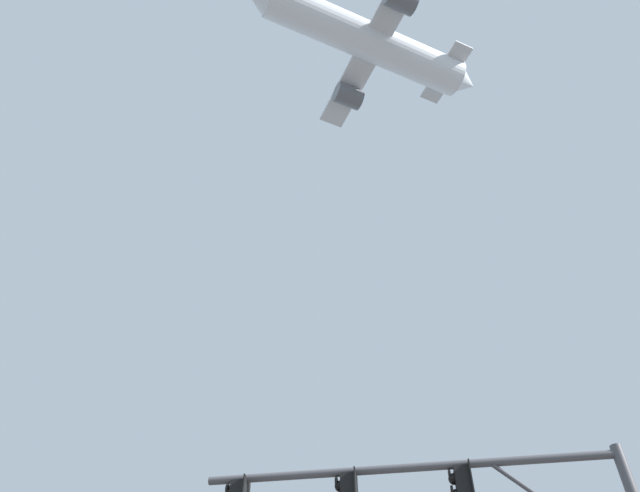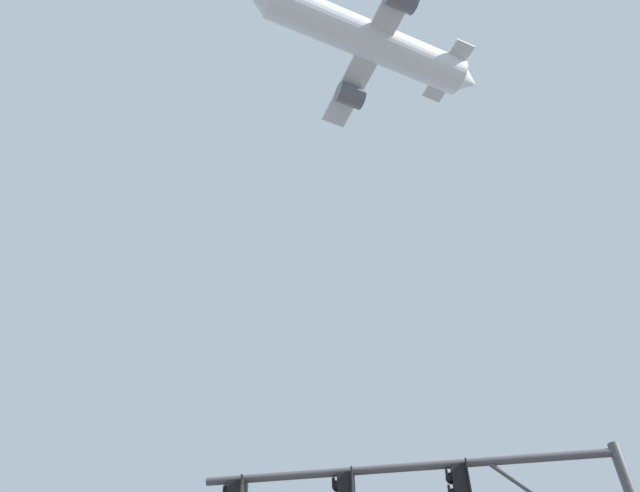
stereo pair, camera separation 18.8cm
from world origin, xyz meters
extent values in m
cylinder|color=#4C4C51|center=(2.56, 7.34, 6.12)|extent=(7.19, 1.56, 0.15)
cylinder|color=black|center=(-0.45, 7.94, 6.11)|extent=(0.05, 0.05, 0.12)
cylinder|color=black|center=(-0.66, 7.98, 5.93)|extent=(0.08, 0.21, 0.21)
cylinder|color=black|center=(1.52, 7.55, 6.11)|extent=(0.05, 0.05, 0.12)
sphere|color=black|center=(1.38, 7.58, 5.87)|extent=(0.20, 0.20, 0.20)
cylinder|color=black|center=(1.31, 7.59, 5.93)|extent=(0.08, 0.21, 0.21)
cylinder|color=black|center=(3.49, 7.16, 6.11)|extent=(0.05, 0.05, 0.12)
sphere|color=black|center=(3.35, 7.19, 5.87)|extent=(0.20, 0.20, 0.20)
cylinder|color=black|center=(3.28, 7.20, 5.93)|extent=(0.08, 0.21, 0.21)
cylinder|color=black|center=(3.28, 7.20, 5.65)|extent=(0.08, 0.21, 0.21)
cylinder|color=white|center=(5.12, 18.81, 45.50)|extent=(16.18, 8.66, 2.89)
cone|color=white|center=(13.43, 22.09, 45.50)|extent=(2.58, 2.95, 2.46)
cube|color=silver|center=(5.54, 18.97, 45.07)|extent=(7.48, 15.01, 0.33)
cylinder|color=#595B60|center=(3.96, 22.97, 44.20)|extent=(2.61, 2.31, 1.63)
cube|color=#B21E1E|center=(11.67, 21.40, 47.13)|extent=(2.43, 1.13, 3.43)
cube|color=silver|center=(11.84, 21.46, 45.77)|extent=(3.50, 5.64, 0.18)
camera|label=1|loc=(0.55, -3.10, 1.34)|focal=33.99mm
camera|label=2|loc=(0.74, -3.10, 1.34)|focal=33.99mm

